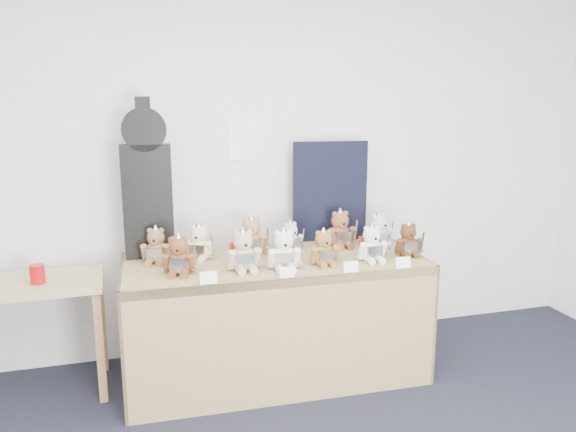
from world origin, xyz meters
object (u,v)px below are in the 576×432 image
object	(u,v)px
teddy_front_centre	(284,252)
teddy_back_left	(199,244)
teddy_front_right	(324,249)
teddy_back_far_left	(156,247)
teddy_front_end	(408,241)
teddy_back_end	(379,232)
red_cup	(37,274)
guitar_case	(147,181)
teddy_back_centre_right	(291,238)
teddy_front_far_left	(179,257)
teddy_back_right	(340,230)
teddy_front_left	(243,252)
teddy_back_centre_left	(252,238)
display_table	(277,288)
teddy_front_far_right	(372,245)
side_table	(28,301)

from	to	relation	value
teddy_front_centre	teddy_back_left	distance (m)	0.61
teddy_front_right	teddy_back_far_left	world-z (taller)	teddy_back_far_left
teddy_front_end	teddy_back_left	size ratio (longest dim) A/B	0.95
teddy_front_right	teddy_front_end	distance (m)	0.62
teddy_front_centre	teddy_back_end	world-z (taller)	teddy_front_centre
red_cup	teddy_back_left	world-z (taller)	teddy_back_left
teddy_back_end	teddy_back_far_left	bearing A→B (deg)	157.82
guitar_case	teddy_back_end	size ratio (longest dim) A/B	3.86
teddy_back_far_left	teddy_back_centre_right	bearing A→B (deg)	15.61
red_cup	teddy_front_centre	xyz separation A→B (m)	(1.48, -0.34, 0.12)
teddy_front_far_left	teddy_back_right	bearing A→B (deg)	27.96
teddy_front_left	teddy_front_centre	size ratio (longest dim) A/B	1.02
teddy_front_end	teddy_back_end	bearing A→B (deg)	116.33
teddy_front_centre	teddy_back_left	size ratio (longest dim) A/B	1.08
teddy_front_end	teddy_back_centre_left	distance (m)	1.06
red_cup	teddy_front_centre	size ratio (longest dim) A/B	0.41
teddy_back_centre_left	red_cup	bearing A→B (deg)	-166.48
display_table	teddy_back_far_left	xyz separation A→B (m)	(-0.76, 0.22, 0.28)
teddy_back_left	teddy_back_centre_right	xyz separation A→B (m)	(0.64, 0.01, -0.01)
teddy_front_far_right	teddy_back_end	world-z (taller)	teddy_back_end
side_table	red_cup	bearing A→B (deg)	-32.57
red_cup	teddy_front_far_left	bearing A→B (deg)	-16.88
teddy_front_right	teddy_back_centre_left	size ratio (longest dim) A/B	0.87
guitar_case	teddy_back_centre_right	world-z (taller)	guitar_case
teddy_back_centre_left	teddy_back_centre_right	distance (m)	0.28
display_table	teddy_back_left	size ratio (longest dim) A/B	7.53
side_table	teddy_back_end	distance (m)	2.38
teddy_back_left	teddy_back_centre_left	xyz separation A→B (m)	(0.36, 0.01, 0.01)
side_table	teddy_back_right	xyz separation A→B (m)	(2.09, 0.02, 0.31)
red_cup	side_table	bearing A→B (deg)	148.52
teddy_back_far_left	side_table	bearing A→B (deg)	-166.35
teddy_front_far_left	teddy_front_end	distance (m)	1.53
teddy_front_far_left	teddy_back_left	distance (m)	0.32
display_table	teddy_back_far_left	bearing A→B (deg)	165.53
teddy_front_centre	teddy_front_end	world-z (taller)	teddy_front_centre
guitar_case	teddy_front_centre	xyz separation A→B (m)	(0.79, -0.51, -0.40)
side_table	teddy_front_right	world-z (taller)	teddy_front_right
teddy_back_right	teddy_back_far_left	bearing A→B (deg)	178.98
teddy_front_right	teddy_back_centre_left	world-z (taller)	teddy_back_centre_left
red_cup	teddy_front_end	distance (m)	2.39
teddy_front_centre	teddy_back_end	xyz separation A→B (m)	(0.80, 0.33, -0.01)
side_table	teddy_back_end	xyz separation A→B (m)	(2.36, -0.06, 0.30)
teddy_back_centre_right	teddy_back_end	world-z (taller)	teddy_back_end
teddy_front_left	teddy_back_centre_left	bearing A→B (deg)	65.89
teddy_back_centre_right	teddy_back_far_left	distance (m)	0.91
teddy_front_end	teddy_back_centre_left	xyz separation A→B (m)	(-1.02, 0.31, 0.02)
teddy_back_far_left	teddy_back_end	bearing A→B (deg)	13.50
teddy_front_far_right	teddy_front_far_left	bearing A→B (deg)	178.14
guitar_case	side_table	bearing A→B (deg)	-169.97
teddy_back_left	display_table	bearing A→B (deg)	-1.37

